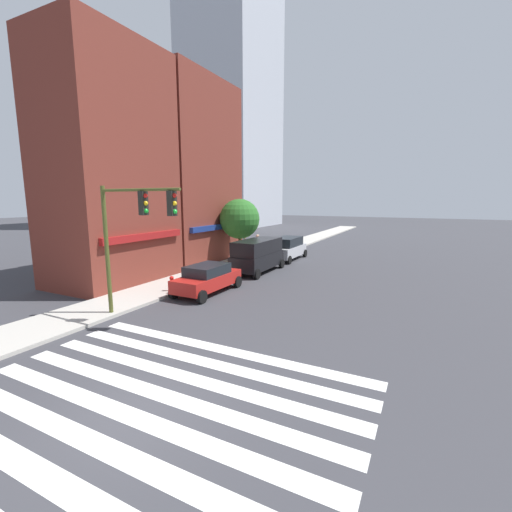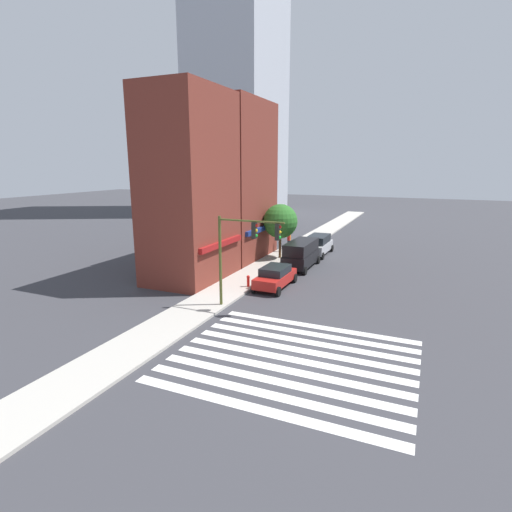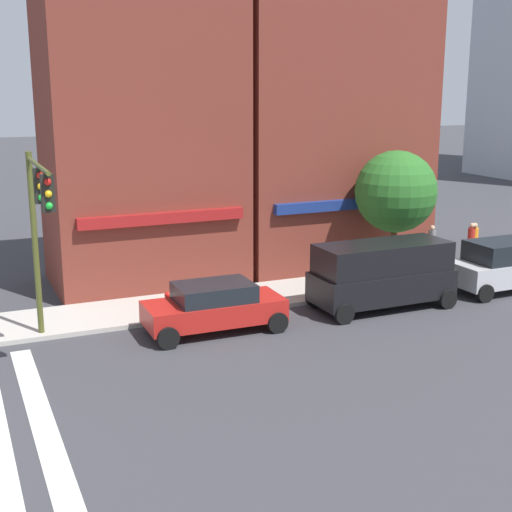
{
  "view_description": "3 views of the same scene",
  "coord_description": "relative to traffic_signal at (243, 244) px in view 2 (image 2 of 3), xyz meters",
  "views": [
    {
      "loc": [
        -5.34,
        -6.11,
        5.18
      ],
      "look_at": [
        16.01,
        4.7,
        1.2
      ],
      "focal_mm": 24.0,
      "sensor_mm": 36.0,
      "label": 1
    },
    {
      "loc": [
        -16.1,
        -5.15,
        8.75
      ],
      "look_at": [
        4.91,
        4.0,
        3.5
      ],
      "focal_mm": 28.0,
      "sensor_mm": 36.0,
      "label": 2
    },
    {
      "loc": [
        2.62,
        -15.53,
        7.62
      ],
      "look_at": [
        12.03,
        6.0,
        2.0
      ],
      "focal_mm": 50.0,
      "sensor_mm": 36.0,
      "label": 3
    }
  ],
  "objects": [
    {
      "name": "pedestrian_grey_coat",
      "position": [
        16.27,
        3.59,
        -3.09
      ],
      "size": [
        0.32,
        0.32,
        1.77
      ],
      "rotation": [
        0.0,
        0.0,
        6.28
      ],
      "color": "#23232D",
      "rests_on": "sidewalk_left"
    },
    {
      "name": "traffic_signal",
      "position": [
        0.0,
        0.0,
        0.0
      ],
      "size": [
        0.32,
        4.25,
        5.75
      ],
      "color": "#474C1E",
      "rests_on": "ground_plane"
    },
    {
      "name": "fire_hydrant",
      "position": [
        4.11,
        1.58,
        -3.55
      ],
      "size": [
        0.24,
        0.24,
        0.84
      ],
      "color": "red",
      "rests_on": "sidewalk_left"
    },
    {
      "name": "storefront_row",
      "position": [
        9.02,
        6.68,
        2.99
      ],
      "size": [
        15.71,
        5.3,
        14.41
      ],
      "color": "maroon",
      "rests_on": "ground_plane"
    },
    {
      "name": "sidewalk_left",
      "position": [
        -4.91,
        2.68,
        -4.09
      ],
      "size": [
        120.0,
        3.0,
        0.15
      ],
      "color": "#B2ADA3",
      "rests_on": "ground_plane"
    },
    {
      "name": "ground_plane",
      "position": [
        -4.91,
        -4.82,
        -4.16
      ],
      "size": [
        200.0,
        200.0,
        0.0
      ],
      "primitive_type": "plane",
      "color": "#38383D"
    },
    {
      "name": "crosswalk_stripes",
      "position": [
        -4.91,
        -4.82,
        -4.16
      ],
      "size": [
        8.87,
        10.8,
        0.01
      ],
      "color": "silver",
      "rests_on": "ground_plane"
    },
    {
      "name": "pedestrian_red_jacket",
      "position": [
        18.16,
        3.34,
        -3.09
      ],
      "size": [
        0.32,
        0.32,
        1.77
      ],
      "rotation": [
        0.0,
        0.0,
        4.15
      ],
      "color": "#23232D",
      "rests_on": "sidewalk_left"
    },
    {
      "name": "street_tree",
      "position": [
        13.72,
        2.68,
        -0.55
      ],
      "size": [
        3.2,
        3.2,
        5.07
      ],
      "color": "brown",
      "rests_on": "sidewalk_left"
    },
    {
      "name": "sedan_red",
      "position": [
        5.11,
        -0.12,
        -3.32
      ],
      "size": [
        4.42,
        2.02,
        1.59
      ],
      "rotation": [
        0.0,
        0.0,
        -0.01
      ],
      "color": "#B21E19",
      "rests_on": "ground_plane"
    },
    {
      "name": "van_black",
      "position": [
        11.36,
        -0.12,
        -2.88
      ],
      "size": [
        5.01,
        2.22,
        2.34
      ],
      "rotation": [
        0.0,
        0.0,
        0.01
      ],
      "color": "black",
      "rests_on": "ground_plane"
    },
    {
      "name": "tower_distant",
      "position": [
        49.13,
        24.22,
        29.26
      ],
      "size": [
        17.03,
        14.09,
        66.84
      ],
      "color": "#B2B7C1",
      "rests_on": "ground_plane"
    },
    {
      "name": "suv_silver",
      "position": [
        17.1,
        -0.12,
        -3.13
      ],
      "size": [
        4.71,
        2.12,
        1.94
      ],
      "rotation": [
        0.0,
        0.0,
        0.01
      ],
      "color": "#B7B7BC",
      "rests_on": "ground_plane"
    },
    {
      "name": "pedestrian_orange_vest",
      "position": [
        18.3,
        3.33,
        -3.09
      ],
      "size": [
        0.32,
        0.32,
        1.77
      ],
      "rotation": [
        0.0,
        0.0,
        4.28
      ],
      "color": "#23232D",
      "rests_on": "sidewalk_left"
    }
  ]
}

